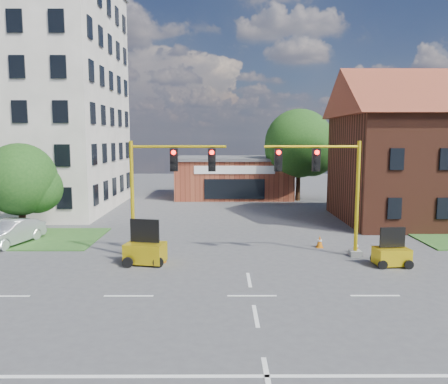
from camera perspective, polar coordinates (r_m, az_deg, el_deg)
The scene contains 16 objects.
ground at distance 18.20m, azimuth 3.67°, elevation -13.38°, with size 120.00×120.00×0.00m, color #454548.
lane_markings at distance 15.43m, azimuth 4.46°, elevation -17.26°, with size 60.00×36.00×0.01m, color white, non-canonical shape.
office_block at distance 43.39m, azimuth -26.47°, elevation 11.60°, with size 18.40×15.40×20.60m.
brick_shop at distance 47.19m, azimuth 1.25°, elevation 2.00°, with size 12.40×8.40×4.30m.
tree_large at distance 44.82m, azimuth 10.19°, elevation 5.95°, with size 7.23×6.89×9.23m.
tree_nw_front at distance 30.44m, azimuth -24.60°, elevation 1.23°, with size 4.80×4.57×6.04m.
signal_mast_west at distance 23.35m, azimuth -7.98°, elevation 1.03°, with size 5.30×0.60×6.20m.
signal_mast_east at distance 23.79m, azimuth 13.29°, elevation 1.02°, with size 5.30×0.60×6.20m.
trailer_west at distance 22.63m, azimuth -10.25°, elevation -7.54°, with size 2.14×1.63×2.20m.
trailer_east at distance 23.50m, azimuth 21.05°, elevation -7.62°, with size 1.73×1.24×1.87m.
cone_a at distance 23.53m, azimuth -12.68°, elevation -7.91°, with size 0.40×0.40×0.70m.
cone_b at distance 22.84m, azimuth -8.07°, elevation -8.26°, with size 0.40×0.40×0.70m.
cone_c at distance 25.45m, azimuth 16.82°, elevation -6.90°, with size 0.40×0.40×0.70m.
cone_d at distance 26.17m, azimuth 12.39°, elevation -6.37°, with size 0.40×0.40×0.70m.
pickup_white at distance 34.56m, azimuth 21.19°, elevation -2.69°, with size 2.56×5.55×1.54m, color white.
sedan_silver_front at distance 28.99m, azimuth -26.15°, elevation -4.78°, with size 1.61×4.60×1.52m, color #B9BCC1.
Camera 1 is at (-1.20, -17.01, 6.37)m, focal length 35.00 mm.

